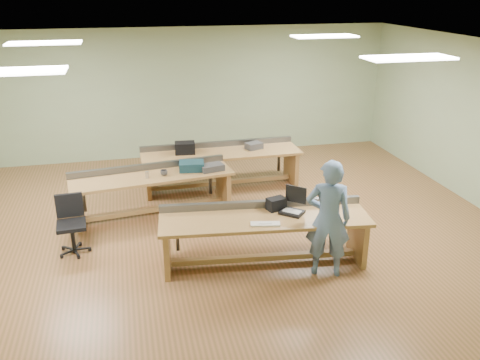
{
  "coord_description": "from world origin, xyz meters",
  "views": [
    {
      "loc": [
        -1.28,
        -7.76,
        3.92
      ],
      "look_at": [
        0.38,
        -0.6,
        1.05
      ],
      "focal_mm": 38.0,
      "sensor_mm": 36.0,
      "label": 1
    }
  ],
  "objects_px": {
    "laptop_base": "(292,212)",
    "drinks_can": "(147,175)",
    "workbench_mid": "(152,185)",
    "camera_bag": "(276,204)",
    "workbench_front": "(264,228)",
    "parts_bin_grey": "(212,167)",
    "mug": "(164,173)",
    "workbench_back": "(221,160)",
    "task_chair": "(72,232)",
    "person": "(328,219)",
    "parts_bin_teal": "(192,166)"
  },
  "relations": [
    {
      "from": "parts_bin_grey",
      "to": "parts_bin_teal",
      "type": "bearing_deg",
      "value": 164.85
    },
    {
      "from": "workbench_front",
      "to": "task_chair",
      "type": "xyz_separation_m",
      "value": [
        -2.79,
        0.98,
        -0.23
      ]
    },
    {
      "from": "workbench_front",
      "to": "workbench_back",
      "type": "height_order",
      "value": "same"
    },
    {
      "from": "workbench_back",
      "to": "mug",
      "type": "distance_m",
      "value": 1.67
    },
    {
      "from": "workbench_front",
      "to": "workbench_mid",
      "type": "distance_m",
      "value": 2.57
    },
    {
      "from": "task_chair",
      "to": "mug",
      "type": "bearing_deg",
      "value": 30.17
    },
    {
      "from": "parts_bin_grey",
      "to": "mug",
      "type": "height_order",
      "value": "parts_bin_grey"
    },
    {
      "from": "camera_bag",
      "to": "task_chair",
      "type": "relative_size",
      "value": 0.3
    },
    {
      "from": "laptop_base",
      "to": "mug",
      "type": "xyz_separation_m",
      "value": [
        -1.69,
        2.01,
        0.03
      ]
    },
    {
      "from": "workbench_front",
      "to": "camera_bag",
      "type": "xyz_separation_m",
      "value": [
        0.24,
        0.2,
        0.28
      ]
    },
    {
      "from": "task_chair",
      "to": "parts_bin_grey",
      "type": "height_order",
      "value": "task_chair"
    },
    {
      "from": "task_chair",
      "to": "mug",
      "type": "relative_size",
      "value": 7.27
    },
    {
      "from": "person",
      "to": "task_chair",
      "type": "distance_m",
      "value": 3.89
    },
    {
      "from": "task_chair",
      "to": "parts_bin_grey",
      "type": "bearing_deg",
      "value": 20.74
    },
    {
      "from": "task_chair",
      "to": "workbench_mid",
      "type": "bearing_deg",
      "value": 36.39
    },
    {
      "from": "task_chair",
      "to": "parts_bin_grey",
      "type": "relative_size",
      "value": 2.21
    },
    {
      "from": "camera_bag",
      "to": "parts_bin_teal",
      "type": "xyz_separation_m",
      "value": [
        -0.99,
        1.99,
        -0.02
      ]
    },
    {
      "from": "workbench_front",
      "to": "person",
      "type": "height_order",
      "value": "person"
    },
    {
      "from": "workbench_mid",
      "to": "camera_bag",
      "type": "height_order",
      "value": "camera_bag"
    },
    {
      "from": "workbench_front",
      "to": "parts_bin_teal",
      "type": "xyz_separation_m",
      "value": [
        -0.75,
        2.19,
        0.27
      ]
    },
    {
      "from": "camera_bag",
      "to": "drinks_can",
      "type": "height_order",
      "value": "camera_bag"
    },
    {
      "from": "laptop_base",
      "to": "mug",
      "type": "distance_m",
      "value": 2.63
    },
    {
      "from": "person",
      "to": "camera_bag",
      "type": "relative_size",
      "value": 6.33
    },
    {
      "from": "drinks_can",
      "to": "workbench_mid",
      "type": "bearing_deg",
      "value": 58.93
    },
    {
      "from": "parts_bin_grey",
      "to": "drinks_can",
      "type": "distance_m",
      "value": 1.17
    },
    {
      "from": "camera_bag",
      "to": "task_chair",
      "type": "distance_m",
      "value": 3.16
    },
    {
      "from": "workbench_back",
      "to": "mug",
      "type": "height_order",
      "value": "workbench_back"
    },
    {
      "from": "workbench_front",
      "to": "drinks_can",
      "type": "bearing_deg",
      "value": 134.82
    },
    {
      "from": "task_chair",
      "to": "workbench_front",
      "type": "bearing_deg",
      "value": -23.62
    },
    {
      "from": "workbench_mid",
      "to": "camera_bag",
      "type": "distance_m",
      "value": 2.58
    },
    {
      "from": "laptop_base",
      "to": "mug",
      "type": "height_order",
      "value": "mug"
    },
    {
      "from": "laptop_base",
      "to": "drinks_can",
      "type": "height_order",
      "value": "drinks_can"
    },
    {
      "from": "person",
      "to": "task_chair",
      "type": "bearing_deg",
      "value": -2.91
    },
    {
      "from": "workbench_mid",
      "to": "workbench_back",
      "type": "xyz_separation_m",
      "value": [
        1.44,
        1.02,
        0.01
      ]
    },
    {
      "from": "laptop_base",
      "to": "drinks_can",
      "type": "xyz_separation_m",
      "value": [
        -1.99,
        1.95,
        0.04
      ]
    },
    {
      "from": "workbench_back",
      "to": "laptop_base",
      "type": "height_order",
      "value": "workbench_back"
    },
    {
      "from": "parts_bin_teal",
      "to": "drinks_can",
      "type": "distance_m",
      "value": 0.84
    },
    {
      "from": "workbench_mid",
      "to": "workbench_back",
      "type": "distance_m",
      "value": 1.77
    },
    {
      "from": "workbench_front",
      "to": "laptop_base",
      "type": "bearing_deg",
      "value": 8.08
    },
    {
      "from": "laptop_base",
      "to": "workbench_back",
      "type": "bearing_deg",
      "value": 139.98
    },
    {
      "from": "task_chair",
      "to": "drinks_can",
      "type": "relative_size",
      "value": 7.78
    },
    {
      "from": "mug",
      "to": "workbench_back",
      "type": "bearing_deg",
      "value": 41.73
    },
    {
      "from": "workbench_front",
      "to": "parts_bin_grey",
      "type": "xyz_separation_m",
      "value": [
        -0.4,
        2.09,
        0.25
      ]
    },
    {
      "from": "workbench_front",
      "to": "person",
      "type": "distance_m",
      "value": 0.97
    },
    {
      "from": "workbench_mid",
      "to": "drinks_can",
      "type": "bearing_deg",
      "value": -128.59
    },
    {
      "from": "workbench_front",
      "to": "person",
      "type": "xyz_separation_m",
      "value": [
        0.78,
        -0.49,
        0.3
      ]
    },
    {
      "from": "workbench_mid",
      "to": "task_chair",
      "type": "relative_size",
      "value": 3.21
    },
    {
      "from": "workbench_front",
      "to": "parts_bin_grey",
      "type": "relative_size",
      "value": 7.55
    },
    {
      "from": "workbench_front",
      "to": "workbench_mid",
      "type": "relative_size",
      "value": 1.07
    },
    {
      "from": "camera_bag",
      "to": "parts_bin_grey",
      "type": "height_order",
      "value": "camera_bag"
    }
  ]
}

